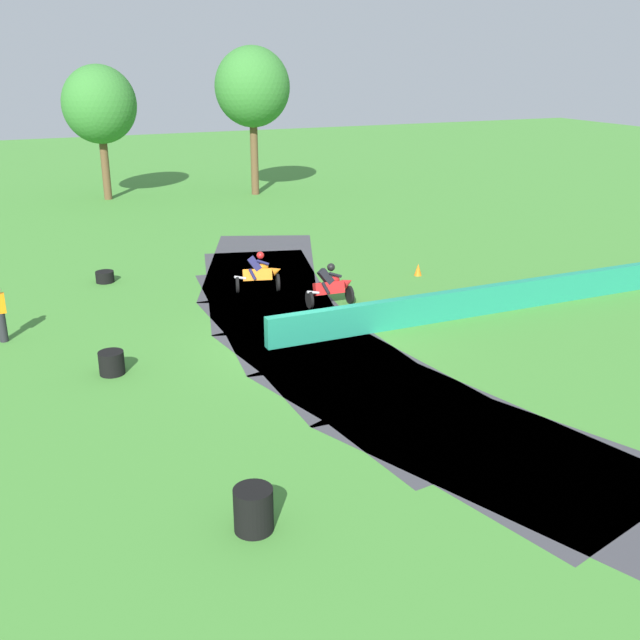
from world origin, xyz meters
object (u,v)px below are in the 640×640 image
(track_marshal, at_px, (0,314))
(motorcycle_lead_orange, at_px, (259,273))
(tire_stack_mid_b, at_px, (254,509))
(traffic_cone, at_px, (418,270))
(tire_stack_near, at_px, (105,277))
(tire_stack_mid_a, at_px, (112,363))
(motorcycle_chase_red, at_px, (331,286))

(track_marshal, bearing_deg, motorcycle_lead_orange, 11.59)
(tire_stack_mid_b, bearing_deg, traffic_cone, 49.62)
(track_marshal, bearing_deg, traffic_cone, 4.49)
(tire_stack_near, bearing_deg, track_marshal, -125.93)
(motorcycle_lead_orange, bearing_deg, tire_stack_mid_a, -137.82)
(tire_stack_near, distance_m, track_marshal, 6.01)
(traffic_cone, bearing_deg, motorcycle_lead_orange, 174.46)
(motorcycle_lead_orange, xyz_separation_m, traffic_cone, (5.99, -0.58, -0.41))
(tire_stack_near, xyz_separation_m, track_marshal, (-3.51, -4.84, 0.62))
(tire_stack_mid_a, xyz_separation_m, tire_stack_mid_b, (1.22, -7.75, 0.10))
(tire_stack_mid_a, xyz_separation_m, traffic_cone, (11.80, 4.69, -0.08))
(motorcycle_chase_red, xyz_separation_m, traffic_cone, (4.36, 1.81, -0.42))
(tire_stack_mid_b, relative_size, track_marshal, 0.49)
(tire_stack_mid_b, distance_m, track_marshal, 11.92)
(motorcycle_lead_orange, distance_m, track_marshal, 8.47)
(motorcycle_lead_orange, height_order, tire_stack_near, motorcycle_lead_orange)
(tire_stack_near, bearing_deg, motorcycle_chase_red, -40.70)
(tire_stack_mid_b, bearing_deg, tire_stack_near, 90.72)
(motorcycle_chase_red, height_order, tire_stack_mid_a, motorcycle_chase_red)
(motorcycle_lead_orange, xyz_separation_m, motorcycle_chase_red, (1.63, -2.39, 0.01))
(motorcycle_chase_red, distance_m, tire_stack_mid_a, 7.99)
(motorcycle_chase_red, height_order, tire_stack_mid_b, motorcycle_chase_red)
(motorcycle_lead_orange, relative_size, tire_stack_near, 2.66)
(motorcycle_lead_orange, xyz_separation_m, tire_stack_near, (-4.79, 3.14, -0.43))
(tire_stack_mid_a, bearing_deg, tire_stack_mid_b, -81.05)
(motorcycle_lead_orange, distance_m, tire_stack_near, 5.74)
(tire_stack_near, height_order, track_marshal, track_marshal)
(tire_stack_near, distance_m, traffic_cone, 11.41)
(tire_stack_mid_a, bearing_deg, track_marshal, 124.93)
(traffic_cone, bearing_deg, tire_stack_mid_a, -158.35)
(motorcycle_lead_orange, bearing_deg, track_marshal, -168.41)
(motorcycle_lead_orange, height_order, motorcycle_chase_red, motorcycle_chase_red)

